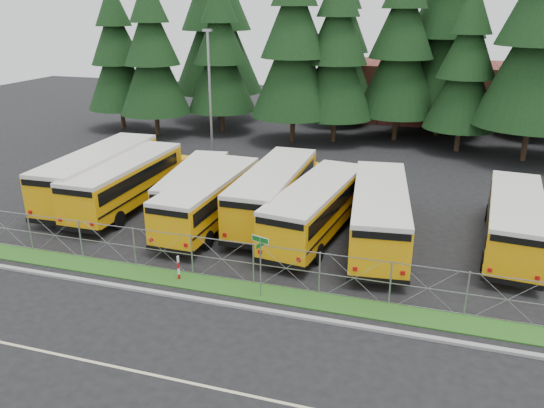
{
  "coord_description": "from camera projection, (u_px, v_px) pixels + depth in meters",
  "views": [
    {
      "loc": [
        6.01,
        -20.96,
        11.77
      ],
      "look_at": [
        -1.67,
        4.0,
        1.97
      ],
      "focal_mm": 35.0,
      "sensor_mm": 36.0,
      "label": 1
    }
  ],
  "objects": [
    {
      "name": "bus_6",
      "position": [
        379.0,
        215.0,
        27.63
      ],
      "size": [
        4.12,
        12.06,
        3.1
      ],
      "primitive_type": null,
      "rotation": [
        0.0,
        0.0,
        0.11
      ],
      "color": "#DFA807",
      "rests_on": "ground"
    },
    {
      "name": "curb",
      "position": [
        260.0,
        310.0,
        21.75
      ],
      "size": [
        50.0,
        0.25,
        0.12
      ],
      "primitive_type": "cube",
      "color": "gray",
      "rests_on": "ground"
    },
    {
      "name": "conifer_10",
      "position": [
        216.0,
        20.0,
        54.77
      ],
      "size": [
        9.39,
        9.39,
        20.77
      ],
      "primitive_type": null,
      "color": "black",
      "rests_on": "ground"
    },
    {
      "name": "conifer_11",
      "position": [
        340.0,
        44.0,
        53.53
      ],
      "size": [
        7.35,
        7.35,
        16.26
      ],
      "primitive_type": null,
      "color": "black",
      "rests_on": "ground"
    },
    {
      "name": "conifer_5",
      "position": [
        401.0,
        49.0,
        46.7
      ],
      "size": [
        7.41,
        7.41,
        16.38
      ],
      "primitive_type": null,
      "color": "black",
      "rests_on": "ground"
    },
    {
      "name": "bus_3",
      "position": [
        212.0,
        200.0,
        30.04
      ],
      "size": [
        2.96,
        11.1,
        2.89
      ],
      "primitive_type": null,
      "rotation": [
        0.0,
        0.0,
        -0.03
      ],
      "color": "#DFA807",
      "rests_on": "ground"
    },
    {
      "name": "grass_verge",
      "position": [
        270.0,
        294.0,
        23.01
      ],
      "size": [
        50.0,
        1.4,
        0.06
      ],
      "primitive_type": "cube",
      "color": "#1E4E16",
      "rests_on": "ground"
    },
    {
      "name": "conifer_7",
      "position": [
        544.0,
        32.0,
        39.46
      ],
      "size": [
        8.97,
        8.97,
        19.84
      ],
      "primitive_type": null,
      "color": "black",
      "rests_on": "ground"
    },
    {
      "name": "bus_5",
      "position": [
        318.0,
        209.0,
        28.57
      ],
      "size": [
        4.13,
        11.59,
        2.97
      ],
      "primitive_type": null,
      "rotation": [
        0.0,
        0.0,
        -0.13
      ],
      "color": "#DFA807",
      "rests_on": "ground"
    },
    {
      "name": "conifer_6",
      "position": [
        466.0,
        70.0,
        43.37
      ],
      "size": [
        6.19,
        6.19,
        13.68
      ],
      "primitive_type": null,
      "color": "black",
      "rests_on": "ground"
    },
    {
      "name": "bus_1",
      "position": [
        130.0,
        183.0,
        32.63
      ],
      "size": [
        2.8,
        11.63,
        3.04
      ],
      "primitive_type": null,
      "rotation": [
        0.0,
        0.0,
        -0.01
      ],
      "color": "#DFA807",
      "rests_on": "ground"
    },
    {
      "name": "conifer_4",
      "position": [
        337.0,
        55.0,
        46.19
      ],
      "size": [
        6.98,
        6.98,
        15.44
      ],
      "primitive_type": null,
      "color": "black",
      "rests_on": "ground"
    },
    {
      "name": "conifer_3",
      "position": [
        294.0,
        48.0,
        45.94
      ],
      "size": [
        7.53,
        7.53,
        16.65
      ],
      "primitive_type": null,
      "color": "black",
      "rests_on": "ground"
    },
    {
      "name": "conifer_1",
      "position": [
        152.0,
        57.0,
        48.77
      ],
      "size": [
        6.64,
        6.64,
        14.69
      ],
      "primitive_type": null,
      "color": "black",
      "rests_on": "ground"
    },
    {
      "name": "brick_building",
      "position": [
        437.0,
        92.0,
        57.63
      ],
      "size": [
        22.0,
        10.0,
        6.0
      ],
      "primitive_type": "cube",
      "color": "brown",
      "rests_on": "ground"
    },
    {
      "name": "bus_east",
      "position": [
        513.0,
        222.0,
        26.91
      ],
      "size": [
        3.61,
        11.17,
        2.88
      ],
      "primitive_type": null,
      "rotation": [
        0.0,
        0.0,
        -0.09
      ],
      "color": "#DFA807",
      "rests_on": "ground"
    },
    {
      "name": "bus_4",
      "position": [
        276.0,
        193.0,
        30.8
      ],
      "size": [
        2.81,
        11.84,
        3.1
      ],
      "primitive_type": null,
      "rotation": [
        0.0,
        0.0,
        0.0
      ],
      "color": "#DFA807",
      "rests_on": "ground"
    },
    {
      "name": "light_standard",
      "position": [
        210.0,
        92.0,
        41.04
      ],
      "size": [
        0.7,
        0.35,
        10.14
      ],
      "color": "#919499",
      "rests_on": "ground"
    },
    {
      "name": "conifer_0",
      "position": [
        117.0,
        57.0,
        51.78
      ],
      "size": [
        6.38,
        6.38,
        14.12
      ],
      "primitive_type": null,
      "color": "black",
      "rests_on": "ground"
    },
    {
      "name": "striped_bollard",
      "position": [
        179.0,
        268.0,
        24.04
      ],
      "size": [
        0.11,
        0.11,
        1.2
      ],
      "primitive_type": "cylinder",
      "color": "#B20C0C",
      "rests_on": "ground"
    },
    {
      "name": "road_lane_line",
      "position": [
        213.0,
        388.0,
        17.38
      ],
      "size": [
        50.0,
        0.12,
        0.01
      ],
      "primitive_type": "cube",
      "color": "beige",
      "rests_on": "ground"
    },
    {
      "name": "bus_2",
      "position": [
        195.0,
        188.0,
        32.44
      ],
      "size": [
        3.64,
        10.22,
        2.62
      ],
      "primitive_type": null,
      "rotation": [
        0.0,
        0.0,
        0.13
      ],
      "color": "#DFA807",
      "rests_on": "ground"
    },
    {
      "name": "conifer_12",
      "position": [
        447.0,
        27.0,
        47.96
      ],
      "size": [
        9.03,
        9.03,
        19.98
      ],
      "primitive_type": null,
      "color": "black",
      "rests_on": "ground"
    },
    {
      "name": "bus_0",
      "position": [
        103.0,
        175.0,
        33.85
      ],
      "size": [
        3.33,
        12.47,
        3.25
      ],
      "primitive_type": null,
      "rotation": [
        0.0,
        0.0,
        0.03
      ],
      "color": "#DFA807",
      "rests_on": "ground"
    },
    {
      "name": "ground",
      "position": [
        281.0,
        276.0,
        24.55
      ],
      "size": [
        120.0,
        120.0,
        0.0
      ],
      "primitive_type": "plane",
      "color": "black",
      "rests_on": "ground"
    },
    {
      "name": "chainlink_fence",
      "position": [
        275.0,
        267.0,
        23.3
      ],
      "size": [
        44.0,
        0.1,
        2.0
      ],
      "primitive_type": null,
      "color": "#919499",
      "rests_on": "ground"
    },
    {
      "name": "street_sign",
      "position": [
        260.0,
        254.0,
        22.17
      ],
      "size": [
        0.81,
        0.53,
        2.81
      ],
      "color": "#919499",
      "rests_on": "ground"
    },
    {
      "name": "conifer_2",
      "position": [
        220.0,
        56.0,
        50.27
      ],
      "size": [
        6.6,
        6.6,
        14.6
      ],
      "primitive_type": null,
      "color": "black",
      "rests_on": "ground"
    }
  ]
}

